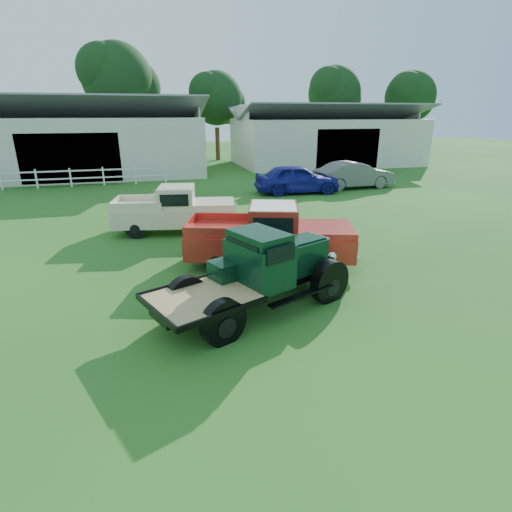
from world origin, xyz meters
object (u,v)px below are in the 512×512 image
object	(u,v)px
red_pickup	(270,235)
misc_car_grey	(354,175)
white_pickup	(175,210)
misc_car_blue	(297,179)
vintage_flatbed	(256,272)

from	to	relation	value
red_pickup	misc_car_grey	xyz separation A→B (m)	(9.22, 11.57, -0.14)
white_pickup	misc_car_blue	size ratio (longest dim) A/B	0.99
misc_car_blue	misc_car_grey	xyz separation A→B (m)	(4.11, 0.64, -0.02)
red_pickup	misc_car_blue	world-z (taller)	red_pickup
vintage_flatbed	red_pickup	distance (m)	3.12
white_pickup	misc_car_blue	bearing A→B (deg)	50.53
red_pickup	misc_car_grey	bearing A→B (deg)	69.61
misc_car_blue	white_pickup	bearing A→B (deg)	134.94
vintage_flatbed	white_pickup	bearing A→B (deg)	77.21
white_pickup	misc_car_grey	size ratio (longest dim) A/B	0.98
vintage_flatbed	misc_car_grey	world-z (taller)	vintage_flatbed
vintage_flatbed	misc_car_grey	size ratio (longest dim) A/B	0.99
white_pickup	misc_car_blue	distance (m)	9.98
vintage_flatbed	misc_car_blue	distance (m)	15.19
misc_car_grey	vintage_flatbed	bearing A→B (deg)	141.01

